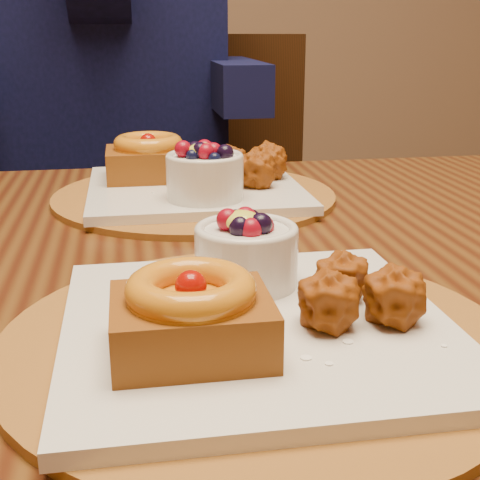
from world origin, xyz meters
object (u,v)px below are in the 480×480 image
diner (101,8)px  place_setting_far (192,180)px  chair_far (201,224)px  dining_table (217,317)px  place_setting_near (253,313)px

diner → place_setting_far: bearing=-93.6°
place_setting_far → chair_far: chair_far is taller
chair_far → dining_table: bearing=-78.5°
place_setting_near → chair_far: chair_far is taller
place_setting_near → place_setting_far: size_ratio=1.00×
place_setting_near → diner: bearing=97.0°
place_setting_near → chair_far: 1.10m
dining_table → place_setting_far: size_ratio=4.21×
dining_table → chair_far: (0.08, 0.85, -0.15)m
place_setting_far → diner: bearing=102.3°
dining_table → place_setting_near: (-0.00, -0.22, 0.10)m
dining_table → chair_far: size_ratio=1.67×
place_setting_far → diner: size_ratio=0.40×
dining_table → place_setting_near: place_setting_near is taller
dining_table → place_setting_far: (-0.00, 0.21, 0.10)m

